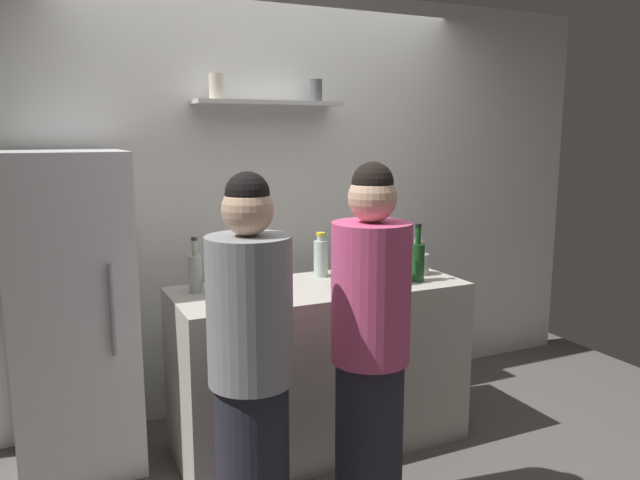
# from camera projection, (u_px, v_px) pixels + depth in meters

# --- Properties ---
(back_wall_assembly) EXTENTS (4.80, 0.32, 2.60)m
(back_wall_assembly) POSITION_uv_depth(u_px,v_px,m) (271.00, 201.00, 3.91)
(back_wall_assembly) COLOR white
(back_wall_assembly) RESTS_ON ground
(refrigerator) EXTENTS (0.59, 0.60, 1.64)m
(refrigerator) POSITION_uv_depth(u_px,v_px,m) (72.00, 314.00, 3.12)
(refrigerator) COLOR white
(refrigerator) RESTS_ON ground
(counter) EXTENTS (1.58, 0.65, 0.91)m
(counter) POSITION_uv_depth(u_px,v_px,m) (320.00, 365.00, 3.41)
(counter) COLOR #B7B2A8
(counter) RESTS_ON ground
(baking_pan) EXTENTS (0.34, 0.24, 0.05)m
(baking_pan) POSITION_uv_depth(u_px,v_px,m) (244.00, 286.00, 3.22)
(baking_pan) COLOR gray
(baking_pan) RESTS_ON counter
(utensil_holder) EXTENTS (0.11, 0.11, 0.23)m
(utensil_holder) POSITION_uv_depth(u_px,v_px,m) (419.00, 264.00, 3.58)
(utensil_holder) COLOR #B2B2B7
(utensil_holder) RESTS_ON counter
(wine_bottle_pale_glass) EXTENTS (0.07, 0.07, 0.29)m
(wine_bottle_pale_glass) POSITION_uv_depth(u_px,v_px,m) (195.00, 272.00, 3.16)
(wine_bottle_pale_glass) COLOR #B2BFB2
(wine_bottle_pale_glass) RESTS_ON counter
(wine_bottle_green_glass) EXTENTS (0.08, 0.08, 0.32)m
(wine_bottle_green_glass) POSITION_uv_depth(u_px,v_px,m) (417.00, 260.00, 3.41)
(wine_bottle_green_glass) COLOR #19471E
(wine_bottle_green_glass) RESTS_ON counter
(wine_bottle_amber_glass) EXTENTS (0.06, 0.06, 0.33)m
(wine_bottle_amber_glass) POSITION_uv_depth(u_px,v_px,m) (337.00, 265.00, 3.25)
(wine_bottle_amber_glass) COLOR #472814
(wine_bottle_amber_glass) RESTS_ON counter
(wine_bottle_dark_glass) EXTENTS (0.07, 0.07, 0.33)m
(wine_bottle_dark_glass) POSITION_uv_depth(u_px,v_px,m) (391.00, 263.00, 3.32)
(wine_bottle_dark_glass) COLOR black
(wine_bottle_dark_glass) RESTS_ON counter
(water_bottle_plastic) EXTENTS (0.08, 0.08, 0.26)m
(water_bottle_plastic) POSITION_uv_depth(u_px,v_px,m) (321.00, 257.00, 3.52)
(water_bottle_plastic) COLOR silver
(water_bottle_plastic) RESTS_ON counter
(person_grey_hoodie) EXTENTS (0.34, 0.34, 1.59)m
(person_grey_hoodie) POSITION_uv_depth(u_px,v_px,m) (251.00, 374.00, 2.45)
(person_grey_hoodie) COLOR #262633
(person_grey_hoodie) RESTS_ON ground
(person_pink_top) EXTENTS (0.34, 0.34, 1.61)m
(person_pink_top) POSITION_uv_depth(u_px,v_px,m) (370.00, 352.00, 2.65)
(person_pink_top) COLOR #262633
(person_pink_top) RESTS_ON ground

